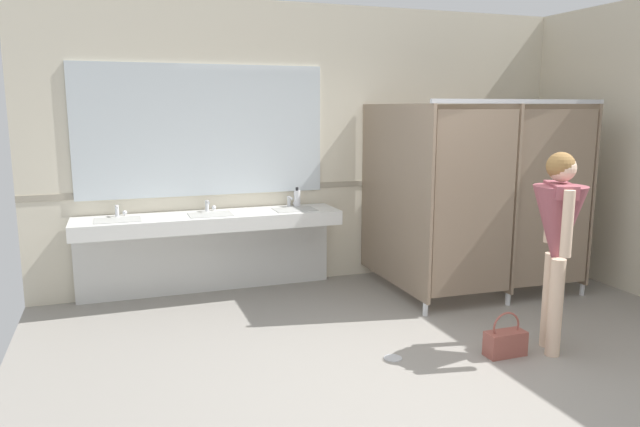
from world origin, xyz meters
name	(u,v)px	position (x,y,z in m)	size (l,w,h in m)	color
ground_plane	(447,379)	(0.00, 0.00, -0.05)	(6.14, 5.74, 0.10)	gray
wall_back	(324,146)	(0.00, 2.63, 1.48)	(6.14, 0.12, 2.95)	beige
wall_back_tile_band	(326,185)	(0.00, 2.56, 1.05)	(6.14, 0.01, 0.06)	#9E937F
vanity_counter	(209,235)	(-1.32, 2.36, 0.62)	(2.59, 0.55, 0.97)	silver
mirror_panel	(203,131)	(-1.32, 2.56, 1.66)	(2.49, 0.02, 1.31)	silver
bathroom_stalls	(482,193)	(1.34, 1.60, 1.03)	(1.87, 1.52, 1.96)	#84705B
person_standing	(558,229)	(0.97, 0.07, 0.98)	(0.54, 0.54, 1.56)	beige
handbag	(505,342)	(0.58, 0.11, 0.11)	(0.32, 0.14, 0.35)	#934C42
soap_dispenser	(297,198)	(-0.37, 2.44, 0.94)	(0.07, 0.07, 0.20)	white
floor_drain_cover	(393,358)	(-0.26, 0.35, 0.00)	(0.14, 0.14, 0.01)	#B7BABF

